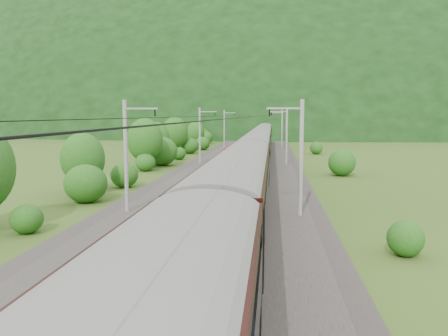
# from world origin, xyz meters

# --- Properties ---
(ground) EXTENTS (600.00, 600.00, 0.00)m
(ground) POSITION_xyz_m (0.00, 0.00, 0.00)
(ground) COLOR #335019
(ground) RESTS_ON ground
(railbed) EXTENTS (14.00, 220.00, 0.30)m
(railbed) POSITION_xyz_m (0.00, 10.00, 0.15)
(railbed) COLOR #38332D
(railbed) RESTS_ON ground
(track_left) EXTENTS (2.40, 220.00, 0.27)m
(track_left) POSITION_xyz_m (-2.40, 10.00, 0.37)
(track_left) COLOR #503622
(track_left) RESTS_ON railbed
(track_right) EXTENTS (2.40, 220.00, 0.27)m
(track_right) POSITION_xyz_m (2.40, 10.00, 0.37)
(track_right) COLOR #503622
(track_right) RESTS_ON railbed
(catenary_left) EXTENTS (2.54, 192.28, 8.00)m
(catenary_left) POSITION_xyz_m (-6.12, 32.00, 4.50)
(catenary_left) COLOR gray
(catenary_left) RESTS_ON railbed
(catenary_right) EXTENTS (2.54, 192.28, 8.00)m
(catenary_right) POSITION_xyz_m (6.12, 32.00, 4.50)
(catenary_right) COLOR gray
(catenary_right) RESTS_ON railbed
(overhead_wires) EXTENTS (4.83, 198.00, 0.03)m
(overhead_wires) POSITION_xyz_m (0.00, 10.00, 7.10)
(overhead_wires) COLOR black
(overhead_wires) RESTS_ON ground
(mountain_main) EXTENTS (504.00, 360.00, 244.00)m
(mountain_main) POSITION_xyz_m (0.00, 260.00, 0.00)
(mountain_main) COLOR black
(mountain_main) RESTS_ON ground
(mountain_ridge) EXTENTS (336.00, 280.00, 132.00)m
(mountain_ridge) POSITION_xyz_m (-120.00, 300.00, 0.00)
(mountain_ridge) COLOR black
(mountain_ridge) RESTS_ON ground
(train) EXTENTS (3.24, 179.24, 5.65)m
(train) POSITION_xyz_m (2.40, 18.67, 3.80)
(train) COLOR black
(train) RESTS_ON ground
(hazard_post_near) EXTENTS (0.14, 0.14, 1.32)m
(hazard_post_near) POSITION_xyz_m (-0.10, 66.79, 0.96)
(hazard_post_near) COLOR red
(hazard_post_near) RESTS_ON railbed
(hazard_post_far) EXTENTS (0.18, 0.18, 1.64)m
(hazard_post_far) POSITION_xyz_m (0.73, 61.20, 1.12)
(hazard_post_far) COLOR red
(hazard_post_far) RESTS_ON railbed
(signal) EXTENTS (0.24, 0.24, 2.14)m
(signal) POSITION_xyz_m (-3.05, 35.65, 1.56)
(signal) COLOR black
(signal) RESTS_ON railbed
(vegetation_left) EXTENTS (12.34, 145.10, 7.00)m
(vegetation_left) POSITION_xyz_m (-13.37, 26.91, 2.81)
(vegetation_left) COLOR #264E14
(vegetation_left) RESTS_ON ground
(vegetation_right) EXTENTS (3.92, 95.07, 2.89)m
(vegetation_right) POSITION_xyz_m (12.31, 20.55, 1.23)
(vegetation_right) COLOR #264E14
(vegetation_right) RESTS_ON ground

